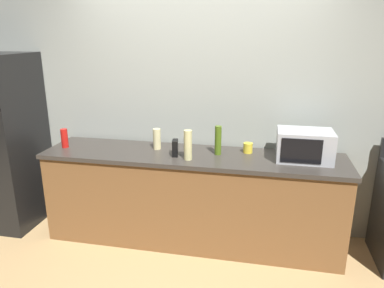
{
  "coord_description": "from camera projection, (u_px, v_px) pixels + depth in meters",
  "views": [
    {
      "loc": [
        0.65,
        -2.74,
        1.99
      ],
      "look_at": [
        0.0,
        0.4,
        1.0
      ],
      "focal_mm": 33.84,
      "sensor_mm": 36.0,
      "label": 1
    }
  ],
  "objects": [
    {
      "name": "counter_run",
      "position": [
        192.0,
        198.0,
        3.52
      ],
      "size": [
        2.84,
        0.64,
        0.9
      ],
      "color": "brown",
      "rests_on": "ground_plane"
    },
    {
      "name": "bottle_hot_sauce",
      "position": [
        65.0,
        138.0,
        3.57
      ],
      "size": [
        0.07,
        0.07,
        0.19
      ],
      "primitive_type": "cylinder",
      "color": "red",
      "rests_on": "counter_run"
    },
    {
      "name": "ground_plane",
      "position": [
        183.0,
        262.0,
        3.28
      ],
      "size": [
        8.0,
        8.0,
        0.0
      ],
      "primitive_type": "plane",
      "color": "tan"
    },
    {
      "name": "bottle_hand_soap",
      "position": [
        157.0,
        139.0,
        3.51
      ],
      "size": [
        0.07,
        0.07,
        0.2
      ],
      "primitive_type": "cylinder",
      "color": "beige",
      "rests_on": "counter_run"
    },
    {
      "name": "mug_yellow",
      "position": [
        248.0,
        148.0,
        3.42
      ],
      "size": [
        0.09,
        0.09,
        0.09
      ],
      "primitive_type": "cylinder",
      "color": "yellow",
      "rests_on": "counter_run"
    },
    {
      "name": "back_wall",
      "position": [
        200.0,
        99.0,
        3.64
      ],
      "size": [
        6.4,
        0.1,
        2.7
      ],
      "primitive_type": "cube",
      "color": "#9EA399",
      "rests_on": "ground_plane"
    },
    {
      "name": "refrigerator",
      "position": [
        0.0,
        142.0,
        3.78
      ],
      "size": [
        0.72,
        0.73,
        1.8
      ],
      "color": "black",
      "rests_on": "ground_plane"
    },
    {
      "name": "cordless_phone",
      "position": [
        175.0,
        148.0,
        3.33
      ],
      "size": [
        0.07,
        0.12,
        0.15
      ],
      "primitive_type": "cube",
      "rotation": [
        0.0,
        0.0,
        0.18
      ],
      "color": "black",
      "rests_on": "counter_run"
    },
    {
      "name": "bottle_vinegar",
      "position": [
        188.0,
        145.0,
        3.21
      ],
      "size": [
        0.07,
        0.07,
        0.27
      ],
      "primitive_type": "cylinder",
      "color": "beige",
      "rests_on": "counter_run"
    },
    {
      "name": "bottle_olive_oil",
      "position": [
        218.0,
        140.0,
        3.34
      ],
      "size": [
        0.06,
        0.06,
        0.27
      ],
      "primitive_type": "cylinder",
      "color": "#4C6B19",
      "rests_on": "counter_run"
    },
    {
      "name": "microwave",
      "position": [
        304.0,
        145.0,
        3.2
      ],
      "size": [
        0.48,
        0.35,
        0.27
      ],
      "color": "#B7BABF",
      "rests_on": "counter_run"
    }
  ]
}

